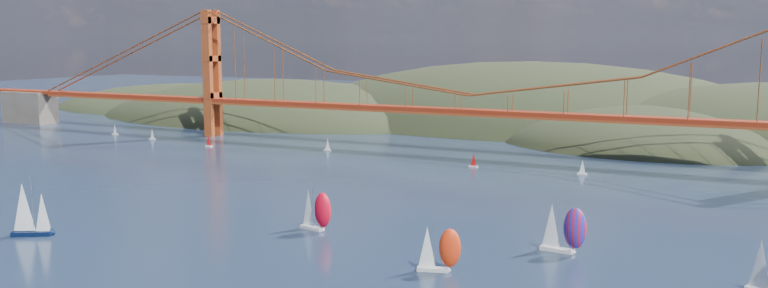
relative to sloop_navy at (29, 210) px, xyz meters
The scene contains 12 objects.
headlands 268.45m from the sloop_navy, 70.13° to the left, with size 725.00×225.00×96.00m.
bridge 162.06m from the sloop_navy, 73.89° to the left, with size 552.00×12.00×55.00m.
sloop_navy is the anchor object (origin of this frame).
racer_0 61.86m from the sloop_navy, 30.57° to the left, with size 8.99×5.05×10.07m.
racer_1 90.58m from the sloop_navy, ahead, with size 8.30×5.08×9.29m.
racer_rwb 113.51m from the sloop_navy, 19.76° to the left, with size 9.42×4.04×10.70m.
distant_boat_0 179.41m from the sloop_navy, 130.31° to the left, with size 3.00×2.00×4.70m.
distant_boat_1 159.20m from the sloop_navy, 124.12° to the left, with size 3.00×2.00×4.70m.
distant_boat_2 136.33m from the sloop_navy, 113.19° to the left, with size 3.00×2.00×4.70m.
distant_boat_3 137.41m from the sloop_navy, 92.46° to the left, with size 3.00×2.00×4.70m.
distant_boat_8 157.93m from the sloop_navy, 54.07° to the left, with size 3.00×2.00×4.70m.
distant_boat_9 138.50m from the sloop_navy, 65.64° to the left, with size 3.00×2.00×4.70m.
Camera 1 is at (93.06, -81.72, 42.39)m, focal length 35.00 mm.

